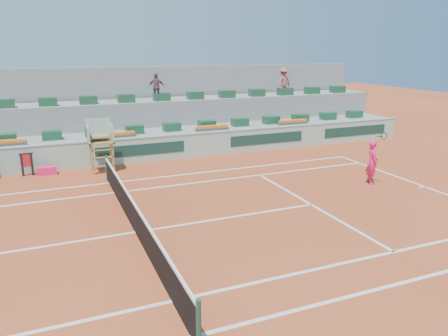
{
  "coord_description": "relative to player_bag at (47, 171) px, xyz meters",
  "views": [
    {
      "loc": [
        -2.24,
        -12.56,
        5.52
      ],
      "look_at": [
        4.0,
        2.5,
        1.0
      ],
      "focal_mm": 35.0,
      "sensor_mm": 36.0,
      "label": 1
    }
  ],
  "objects": [
    {
      "name": "ground",
      "position": [
        2.38,
        -7.83,
        -0.18
      ],
      "size": [
        90.0,
        90.0,
        0.0
      ],
      "primitive_type": "plane",
      "color": "#9D3D1E",
      "rests_on": "ground"
    },
    {
      "name": "seating_tier_lower",
      "position": [
        2.38,
        2.87,
        0.42
      ],
      "size": [
        36.0,
        4.0,
        1.2
      ],
      "primitive_type": "cube",
      "color": "gray",
      "rests_on": "ground"
    },
    {
      "name": "seating_tier_upper",
      "position": [
        2.38,
        4.47,
        1.12
      ],
      "size": [
        36.0,
        2.4,
        2.6
      ],
      "primitive_type": "cube",
      "color": "gray",
      "rests_on": "ground"
    },
    {
      "name": "stadium_back_wall",
      "position": [
        2.38,
        6.07,
        2.02
      ],
      "size": [
        36.0,
        0.4,
        4.4
      ],
      "primitive_type": "cube",
      "color": "gray",
      "rests_on": "ground"
    },
    {
      "name": "player_bag",
      "position": [
        0.0,
        0.0,
        0.0
      ],
      "size": [
        0.82,
        0.36,
        0.36
      ],
      "primitive_type": "cube",
      "color": "#FB2068",
      "rests_on": "ground"
    },
    {
      "name": "spectator_mid",
      "position": [
        6.09,
        3.76,
        3.19
      ],
      "size": [
        0.98,
        0.73,
        1.55
      ],
      "primitive_type": "imported",
      "rotation": [
        0.0,
        0.0,
        2.71
      ],
      "color": "#6A4756",
      "rests_on": "seating_tier_upper"
    },
    {
      "name": "spectator_right",
      "position": [
        14.2,
        3.83,
        3.27
      ],
      "size": [
        1.23,
        0.9,
        1.71
      ],
      "primitive_type": "imported",
      "rotation": [
        0.0,
        0.0,
        3.4
      ],
      "color": "#A6535C",
      "rests_on": "seating_tier_upper"
    },
    {
      "name": "court_lines",
      "position": [
        2.38,
        -7.83,
        -0.18
      ],
      "size": [
        23.89,
        11.09,
        0.01
      ],
      "color": "silver",
      "rests_on": "ground"
    },
    {
      "name": "tennis_net",
      "position": [
        2.38,
        -7.83,
        0.34
      ],
      "size": [
        0.1,
        11.97,
        1.1
      ],
      "color": "black",
      "rests_on": "ground"
    },
    {
      "name": "advertising_hoarding",
      "position": [
        2.41,
        0.66,
        0.45
      ],
      "size": [
        36.0,
        0.34,
        1.26
      ],
      "color": "#98BFAE",
      "rests_on": "ground"
    },
    {
      "name": "umpire_chair",
      "position": [
        2.38,
        -0.34,
        1.36
      ],
      "size": [
        1.1,
        0.9,
        2.4
      ],
      "color": "olive",
      "rests_on": "ground"
    },
    {
      "name": "seat_row_lower",
      "position": [
        2.38,
        1.97,
        1.24
      ],
      "size": [
        32.9,
        0.6,
        0.44
      ],
      "color": "#194C2D",
      "rests_on": "seating_tier_lower"
    },
    {
      "name": "seat_row_upper",
      "position": [
        2.38,
        3.87,
        2.64
      ],
      "size": [
        32.9,
        0.6,
        0.44
      ],
      "color": "#194C2D",
      "rests_on": "seating_tier_upper"
    },
    {
      "name": "flower_planters",
      "position": [
        0.88,
        1.17,
        1.15
      ],
      "size": [
        26.8,
        0.36,
        0.28
      ],
      "color": "#4A4A4A",
      "rests_on": "seating_tier_lower"
    },
    {
      "name": "towel_rack",
      "position": [
        -0.78,
        0.15,
        0.42
      ],
      "size": [
        0.57,
        0.09,
        1.03
      ],
      "color": "black",
      "rests_on": "ground"
    },
    {
      "name": "tennis_player",
      "position": [
        12.54,
        -6.56,
        0.75
      ],
      "size": [
        0.64,
        0.95,
        2.28
      ],
      "color": "#FB2068",
      "rests_on": "ground"
    }
  ]
}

